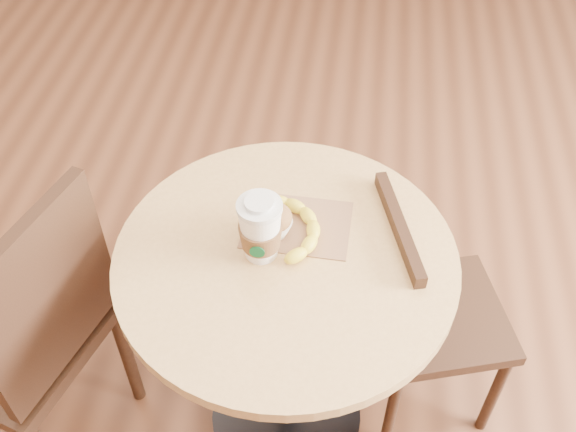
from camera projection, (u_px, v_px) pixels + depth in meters
The scene contains 7 objects.
cafe_table at pixel (286, 307), 1.61m from camera, with size 0.76×0.76×0.75m.
chair_left at pixel (28, 332), 1.62m from camera, with size 0.51×0.51×0.93m.
chair_right at pixel (421, 309), 1.76m from camera, with size 0.43×0.43×0.78m.
kraft_bag at pixel (297, 225), 1.53m from camera, with size 0.24×0.18×0.00m, color #8B6143.
coffee_cup at pixel (260, 231), 1.42m from camera, with size 0.10×0.10×0.16m.
muffin at pixel (273, 221), 1.48m from camera, with size 0.09×0.09×0.08m.
banana at pixel (293, 228), 1.50m from camera, with size 0.15×0.22×0.03m, color yellow, non-canonical shape.
Camera 1 is at (0.20, -0.99, 1.87)m, focal length 42.00 mm.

